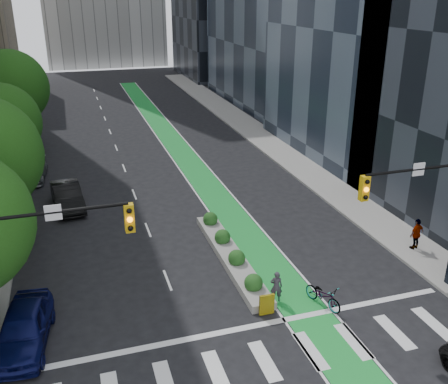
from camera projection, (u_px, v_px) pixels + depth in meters
ground at (256, 345)px, 20.65m from camera, size 160.00×160.00×0.00m
sidewalk_left at (4, 175)px, 39.45m from camera, size 3.60×90.00×0.15m
sidewalk_right at (279, 149)px, 46.00m from camera, size 3.60×90.00×0.15m
bike_lane_paint at (174, 143)px, 48.01m from camera, size 2.20×70.00×0.01m
tree_midfar at (1, 123)px, 35.19m from camera, size 5.60×5.60×7.76m
tree_far at (10, 88)px, 43.75m from camera, size 6.60×6.60×9.00m
signal_left at (14, 273)px, 16.85m from camera, size 6.14×0.51×7.20m
signal_right at (441, 209)px, 21.67m from camera, size 5.82×0.51×7.20m
median_planter at (230, 254)px, 27.07m from camera, size 1.20×10.26×1.10m
bicycle at (323, 295)px, 23.04m from camera, size 1.40×2.26×1.12m
cyclist at (276, 286)px, 23.31m from camera, size 0.67×0.54×1.58m
parked_car_left_near at (24, 328)px, 20.37m from camera, size 2.57×5.09×1.66m
parked_car_left_mid at (67, 196)px, 33.40m from camera, size 2.31×5.20×1.66m
parked_car_left_far at (33, 171)px, 38.50m from camera, size 2.21×4.75×1.34m
pedestrian_far at (417, 234)px, 27.73m from camera, size 1.14×0.72×1.82m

